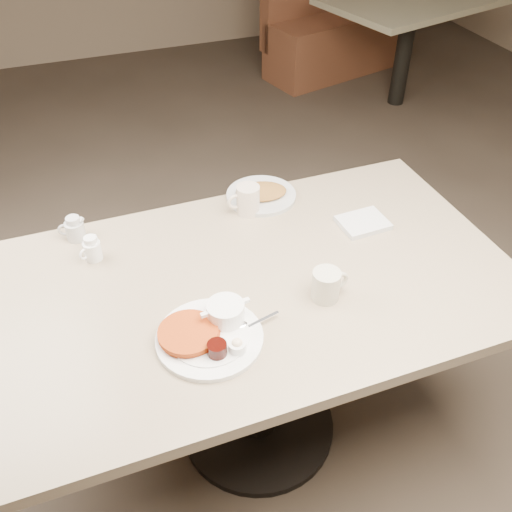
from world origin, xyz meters
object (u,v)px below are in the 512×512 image
object	(u,v)px
coffee_mug_far	(247,200)
booth_back_right	(340,22)
diner_table	(258,319)
coffee_mug_near	(327,284)
main_plate	(210,331)
hash_plate	(261,194)
creamer_left	(92,249)
creamer_right	(75,229)

from	to	relation	value
coffee_mug_far	booth_back_right	world-z (taller)	booth_back_right
diner_table	coffee_mug_near	size ratio (longest dim) A/B	13.03
main_plate	coffee_mug_near	size ratio (longest dim) A/B	3.05
main_plate	hash_plate	size ratio (longest dim) A/B	1.21
hash_plate	booth_back_right	world-z (taller)	booth_back_right
hash_plate	booth_back_right	xyz separation A→B (m)	(1.64, 2.55, -0.35)
booth_back_right	coffee_mug_near	bearing A→B (deg)	-118.14
creamer_left	hash_plate	distance (m)	0.61
main_plate	booth_back_right	bearing A→B (deg)	57.34
coffee_mug_far	creamer_right	xyz separation A→B (m)	(-0.55, 0.06, -0.01)
hash_plate	booth_back_right	size ratio (longest dim) A/B	0.18
diner_table	coffee_mug_far	bearing A→B (deg)	75.60
creamer_left	diner_table	bearing A→B (deg)	-30.88
main_plate	booth_back_right	size ratio (longest dim) A/B	0.22
diner_table	creamer_left	xyz separation A→B (m)	(-0.43, 0.26, 0.21)
coffee_mug_near	booth_back_right	size ratio (longest dim) A/B	0.07
coffee_mug_near	hash_plate	xyz separation A→B (m)	(0.01, 0.53, -0.03)
main_plate	coffee_mug_near	xyz separation A→B (m)	(0.35, 0.03, 0.02)
main_plate	creamer_right	size ratio (longest dim) A/B	3.92
main_plate	coffee_mug_far	world-z (taller)	coffee_mug_far
coffee_mug_far	hash_plate	world-z (taller)	coffee_mug_far
main_plate	coffee_mug_near	bearing A→B (deg)	5.19
coffee_mug_near	creamer_left	size ratio (longest dim) A/B	1.44
main_plate	coffee_mug_near	distance (m)	0.35
main_plate	creamer_left	distance (m)	0.49
hash_plate	creamer_right	bearing A→B (deg)	-179.05
hash_plate	booth_back_right	distance (m)	3.05
main_plate	creamer_left	size ratio (longest dim) A/B	4.39
creamer_right	booth_back_right	distance (m)	3.44
creamer_left	creamer_right	size ratio (longest dim) A/B	0.89
main_plate	coffee_mug_far	bearing A→B (deg)	60.30
creamer_right	hash_plate	size ratio (longest dim) A/B	0.31
coffee_mug_far	hash_plate	bearing A→B (deg)	41.97
diner_table	creamer_right	size ratio (longest dim) A/B	16.73
coffee_mug_near	hash_plate	bearing A→B (deg)	89.14
creamer_right	booth_back_right	bearing A→B (deg)	48.50
diner_table	main_plate	bearing A→B (deg)	-139.55
diner_table	creamer_left	bearing A→B (deg)	149.12
coffee_mug_far	coffee_mug_near	bearing A→B (deg)	-81.75
main_plate	hash_plate	xyz separation A→B (m)	(0.35, 0.56, -0.01)
coffee_mug_near	creamer_left	xyz separation A→B (m)	(-0.58, 0.40, -0.01)
creamer_left	booth_back_right	xyz separation A→B (m)	(2.23, 2.68, -0.38)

